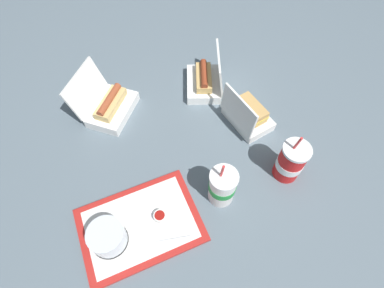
{
  "coord_description": "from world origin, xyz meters",
  "views": [
    {
      "loc": [
        0.26,
        0.52,
        0.94
      ],
      "look_at": [
        -0.03,
        0.04,
        0.05
      ],
      "focal_mm": 28.0,
      "sensor_mm": 36.0,
      "label": 1
    }
  ],
  "objects_px": {
    "plastic_fork": "(174,241)",
    "clamshell_hotdog_front": "(205,80)",
    "food_tray": "(140,225)",
    "cake_container": "(108,237)",
    "clamshell_sandwich_left": "(247,115)",
    "clamshell_hotdog_center": "(109,105)",
    "ketchup_cup": "(160,216)",
    "soda_cup_corner": "(222,186)",
    "soda_cup_front": "(291,162)"
  },
  "relations": [
    {
      "from": "plastic_fork",
      "to": "clamshell_hotdog_center",
      "type": "distance_m",
      "value": 0.57
    },
    {
      "from": "food_tray",
      "to": "plastic_fork",
      "type": "bearing_deg",
      "value": 124.17
    },
    {
      "from": "soda_cup_corner",
      "to": "ketchup_cup",
      "type": "bearing_deg",
      "value": -8.85
    },
    {
      "from": "ketchup_cup",
      "to": "soda_cup_corner",
      "type": "relative_size",
      "value": 0.19
    },
    {
      "from": "clamshell_sandwich_left",
      "to": "soda_cup_front",
      "type": "relative_size",
      "value": 0.83
    },
    {
      "from": "cake_container",
      "to": "soda_cup_corner",
      "type": "distance_m",
      "value": 0.38
    },
    {
      "from": "food_tray",
      "to": "plastic_fork",
      "type": "xyz_separation_m",
      "value": [
        -0.07,
        0.1,
        0.01
      ]
    },
    {
      "from": "clamshell_hotdog_front",
      "to": "clamshell_sandwich_left",
      "type": "distance_m",
      "value": 0.24
    },
    {
      "from": "food_tray",
      "to": "clamshell_sandwich_left",
      "type": "height_order",
      "value": "clamshell_sandwich_left"
    },
    {
      "from": "ketchup_cup",
      "to": "plastic_fork",
      "type": "bearing_deg",
      "value": 91.8
    },
    {
      "from": "cake_container",
      "to": "clamshell_hotdog_front",
      "type": "height_order",
      "value": "clamshell_hotdog_front"
    },
    {
      "from": "plastic_fork",
      "to": "clamshell_hotdog_front",
      "type": "distance_m",
      "value": 0.65
    },
    {
      "from": "cake_container",
      "to": "plastic_fork",
      "type": "distance_m",
      "value": 0.2
    },
    {
      "from": "soda_cup_front",
      "to": "clamshell_hotdog_center",
      "type": "bearing_deg",
      "value": -53.82
    },
    {
      "from": "clamshell_hotdog_front",
      "to": "soda_cup_corner",
      "type": "xyz_separation_m",
      "value": [
        0.22,
        0.44,
        0.03
      ]
    },
    {
      "from": "cake_container",
      "to": "clamshell_sandwich_left",
      "type": "distance_m",
      "value": 0.65
    },
    {
      "from": "clamshell_hotdog_front",
      "to": "soda_cup_front",
      "type": "height_order",
      "value": "soda_cup_front"
    },
    {
      "from": "clamshell_sandwich_left",
      "to": "clamshell_hotdog_center",
      "type": "relative_size",
      "value": 0.67
    },
    {
      "from": "food_tray",
      "to": "clamshell_hotdog_front",
      "type": "relative_size",
      "value": 1.71
    },
    {
      "from": "ketchup_cup",
      "to": "clamshell_sandwich_left",
      "type": "bearing_deg",
      "value": -159.74
    },
    {
      "from": "cake_container",
      "to": "clamshell_sandwich_left",
      "type": "relative_size",
      "value": 0.61
    },
    {
      "from": "ketchup_cup",
      "to": "soda_cup_front",
      "type": "relative_size",
      "value": 0.18
    },
    {
      "from": "clamshell_hotdog_center",
      "to": "soda_cup_corner",
      "type": "distance_m",
      "value": 0.55
    },
    {
      "from": "ketchup_cup",
      "to": "soda_cup_front",
      "type": "height_order",
      "value": "soda_cup_front"
    },
    {
      "from": "clamshell_sandwich_left",
      "to": "soda_cup_front",
      "type": "distance_m",
      "value": 0.25
    },
    {
      "from": "ketchup_cup",
      "to": "soda_cup_corner",
      "type": "xyz_separation_m",
      "value": [
        -0.21,
        0.03,
        0.05
      ]
    },
    {
      "from": "food_tray",
      "to": "plastic_fork",
      "type": "height_order",
      "value": "plastic_fork"
    },
    {
      "from": "cake_container",
      "to": "clamshell_hotdog_center",
      "type": "height_order",
      "value": "clamshell_hotdog_center"
    },
    {
      "from": "ketchup_cup",
      "to": "clamshell_sandwich_left",
      "type": "relative_size",
      "value": 0.22
    },
    {
      "from": "ketchup_cup",
      "to": "clamshell_hotdog_front",
      "type": "xyz_separation_m",
      "value": [
        -0.43,
        -0.4,
        0.01
      ]
    },
    {
      "from": "soda_cup_front",
      "to": "clamshell_sandwich_left",
      "type": "bearing_deg",
      "value": -93.78
    },
    {
      "from": "soda_cup_corner",
      "to": "cake_container",
      "type": "bearing_deg",
      "value": -7.42
    },
    {
      "from": "ketchup_cup",
      "to": "soda_cup_front",
      "type": "distance_m",
      "value": 0.46
    },
    {
      "from": "clamshell_hotdog_front",
      "to": "soda_cup_corner",
      "type": "distance_m",
      "value": 0.49
    },
    {
      "from": "ketchup_cup",
      "to": "plastic_fork",
      "type": "xyz_separation_m",
      "value": [
        -0.0,
        0.09,
        -0.01
      ]
    },
    {
      "from": "food_tray",
      "to": "ketchup_cup",
      "type": "xyz_separation_m",
      "value": [
        -0.06,
        0.01,
        0.02
      ]
    },
    {
      "from": "ketchup_cup",
      "to": "clamshell_hotdog_center",
      "type": "bearing_deg",
      "value": -94.24
    },
    {
      "from": "clamshell_hotdog_center",
      "to": "clamshell_sandwich_left",
      "type": "bearing_deg",
      "value": 143.63
    },
    {
      "from": "clamshell_hotdog_front",
      "to": "soda_cup_corner",
      "type": "bearing_deg",
      "value": 63.51
    },
    {
      "from": "plastic_fork",
      "to": "food_tray",
      "type": "bearing_deg",
      "value": -34.93
    },
    {
      "from": "clamshell_hotdog_center",
      "to": "plastic_fork",
      "type": "bearing_deg",
      "value": 86.66
    },
    {
      "from": "cake_container",
      "to": "clamshell_sandwich_left",
      "type": "xyz_separation_m",
      "value": [
        -0.63,
        -0.16,
        -0.01
      ]
    },
    {
      "from": "food_tray",
      "to": "plastic_fork",
      "type": "distance_m",
      "value": 0.12
    },
    {
      "from": "clamshell_hotdog_center",
      "to": "soda_cup_front",
      "type": "height_order",
      "value": "soda_cup_front"
    },
    {
      "from": "plastic_fork",
      "to": "clamshell_hotdog_front",
      "type": "relative_size",
      "value": 0.47
    },
    {
      "from": "clamshell_hotdog_center",
      "to": "soda_cup_corner",
      "type": "height_order",
      "value": "soda_cup_corner"
    },
    {
      "from": "clamshell_hotdog_center",
      "to": "clamshell_hotdog_front",
      "type": "bearing_deg",
      "value": 168.0
    },
    {
      "from": "food_tray",
      "to": "cake_container",
      "type": "height_order",
      "value": "cake_container"
    },
    {
      "from": "plastic_fork",
      "to": "clamshell_hotdog_front",
      "type": "xyz_separation_m",
      "value": [
        -0.42,
        -0.49,
        0.03
      ]
    },
    {
      "from": "food_tray",
      "to": "clamshell_sandwich_left",
      "type": "relative_size",
      "value": 2.21
    }
  ]
}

